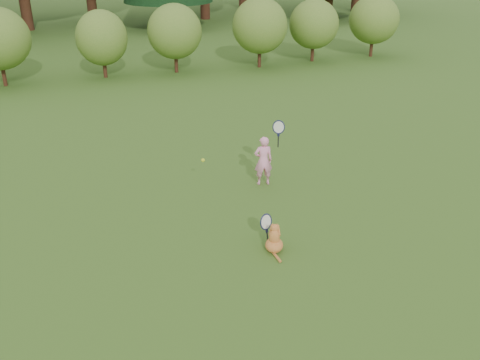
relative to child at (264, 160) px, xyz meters
name	(u,v)px	position (x,y,z in m)	size (l,w,h in m)	color
ground	(243,233)	(-1.10, -1.88, -0.58)	(100.00, 100.00, 0.00)	#295217
shrub_row	(134,37)	(-1.10, 11.12, 0.82)	(28.00, 3.00, 2.80)	#477223
child	(264,160)	(0.00, 0.00, 0.00)	(0.62, 0.36, 1.65)	pink
cat	(274,237)	(-0.78, -2.58, -0.31)	(0.53, 0.74, 0.72)	#B44D22
tennis_ball	(203,160)	(-1.33, 0.06, 0.14)	(0.08, 0.08, 0.08)	#A1C617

